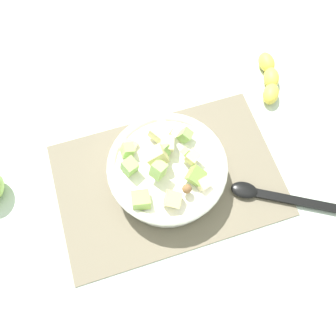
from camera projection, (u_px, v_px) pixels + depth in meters
name	position (u px, v px, depth m)	size (l,w,h in m)	color
ground_plane	(168.00, 180.00, 0.73)	(2.40, 2.40, 0.00)	silver
placemat	(168.00, 179.00, 0.73)	(0.47, 0.31, 0.01)	#756B56
salad_bowl	(168.00, 169.00, 0.69)	(0.24, 0.24, 0.12)	white
serving_spoon	(270.00, 195.00, 0.70)	(0.22, 0.14, 0.01)	black
banana_whole	(270.00, 78.00, 0.81)	(0.08, 0.15, 0.04)	yellow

